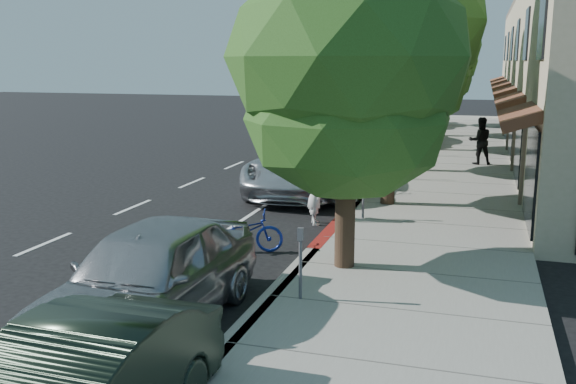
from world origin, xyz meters
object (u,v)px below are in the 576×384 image
at_px(dark_suv_far, 419,113).
at_px(pedestrian, 480,141).
at_px(dark_sedan, 365,144).
at_px(street_tree_5, 444,63).
at_px(bicycle, 243,231).
at_px(near_car_a, 149,276).
at_px(street_tree_0, 348,62).
at_px(street_tree_3, 429,48).
at_px(silver_suv, 305,164).
at_px(street_tree_4, 438,47).
at_px(street_tree_1, 393,27).
at_px(white_pickup, 399,127).
at_px(street_tree_2, 415,52).
at_px(cyclist, 315,193).

height_order(dark_suv_far, pedestrian, pedestrian).
bearing_deg(dark_sedan, street_tree_5, 85.61).
bearing_deg(pedestrian, bicycle, 55.30).
relative_size(bicycle, near_car_a, 0.36).
bearing_deg(pedestrian, street_tree_0, 65.56).
height_order(street_tree_3, silver_suv, street_tree_3).
bearing_deg(bicycle, street_tree_5, -20.52).
bearing_deg(street_tree_4, street_tree_1, -90.00).
bearing_deg(dark_suv_far, street_tree_0, -89.80).
relative_size(street_tree_5, white_pickup, 1.08).
bearing_deg(white_pickup, dark_suv_far, 81.34).
bearing_deg(white_pickup, dark_sedan, -105.14).
distance_m(street_tree_0, street_tree_4, 24.01).
relative_size(street_tree_0, pedestrian, 3.70).
bearing_deg(street_tree_3, street_tree_4, 90.00).
distance_m(street_tree_3, dark_sedan, 5.60).
xyz_separation_m(bicycle, white_pickup, (0.94, 19.85, 0.43)).
relative_size(white_pickup, pedestrian, 3.32).
xyz_separation_m(street_tree_0, street_tree_2, (-0.00, 12.00, 0.34)).
height_order(street_tree_1, white_pickup, street_tree_1).
height_order(cyclist, bicycle, cyclist).
relative_size(street_tree_2, street_tree_5, 1.09).
height_order(cyclist, white_pickup, white_pickup).
relative_size(street_tree_0, street_tree_5, 1.03).
relative_size(cyclist, bicycle, 0.93).
height_order(street_tree_5, near_car_a, street_tree_5).
distance_m(street_tree_2, pedestrian, 4.76).
bearing_deg(pedestrian, street_tree_2, 27.56).
xyz_separation_m(street_tree_0, near_car_a, (-2.41, -3.50, -3.30)).
bearing_deg(white_pickup, cyclist, -97.97).
distance_m(street_tree_0, street_tree_5, 30.00).
bearing_deg(street_tree_1, street_tree_4, 90.00).
xyz_separation_m(street_tree_2, street_tree_4, (0.00, 12.00, 0.40)).
bearing_deg(street_tree_5, pedestrian, -81.16).
relative_size(street_tree_4, white_pickup, 1.28).
height_order(street_tree_0, pedestrian, street_tree_0).
height_order(street_tree_0, bicycle, street_tree_0).
bearing_deg(bicycle, near_car_a, 164.93).
bearing_deg(street_tree_2, street_tree_4, 90.00).
relative_size(street_tree_1, cyclist, 5.04).
bearing_deg(silver_suv, street_tree_2, 52.60).
bearing_deg(dark_suv_far, street_tree_3, -85.53).
relative_size(street_tree_0, street_tree_3, 0.89).
height_order(silver_suv, pedestrian, pedestrian).
relative_size(cyclist, dark_suv_far, 0.30).
distance_m(street_tree_2, street_tree_3, 6.01).
xyz_separation_m(white_pickup, pedestrian, (3.97, -6.41, 0.18)).
bearing_deg(dark_sedan, street_tree_3, 58.11).
bearing_deg(street_tree_5, near_car_a, -94.11).
height_order(cyclist, dark_suv_far, dark_suv_far).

